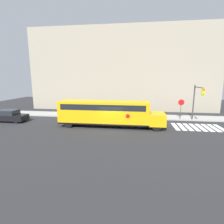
{
  "coord_description": "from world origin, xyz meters",
  "views": [
    {
      "loc": [
        2.64,
        -18.42,
        5.55
      ],
      "look_at": [
        -0.11,
        1.47,
        1.63
      ],
      "focal_mm": 28.0,
      "sensor_mm": 36.0,
      "label": 1
    }
  ],
  "objects_px": {
    "parked_car": "(10,116)",
    "traffic_light": "(197,98)",
    "school_bus": "(107,112)",
    "stop_sign": "(181,106)"
  },
  "relations": [
    {
      "from": "school_bus",
      "to": "parked_car",
      "type": "bearing_deg",
      "value": 177.56
    },
    {
      "from": "school_bus",
      "to": "stop_sign",
      "type": "xyz_separation_m",
      "value": [
        9.16,
        4.41,
        0.16
      ]
    },
    {
      "from": "school_bus",
      "to": "traffic_light",
      "type": "xyz_separation_m",
      "value": [
        10.72,
        3.37,
        1.42
      ]
    },
    {
      "from": "stop_sign",
      "to": "traffic_light",
      "type": "bearing_deg",
      "value": -33.57
    },
    {
      "from": "parked_car",
      "to": "stop_sign",
      "type": "xyz_separation_m",
      "value": [
        21.99,
        3.86,
        1.12
      ]
    },
    {
      "from": "school_bus",
      "to": "traffic_light",
      "type": "bearing_deg",
      "value": 17.44
    },
    {
      "from": "parked_car",
      "to": "stop_sign",
      "type": "height_order",
      "value": "stop_sign"
    },
    {
      "from": "parked_car",
      "to": "traffic_light",
      "type": "bearing_deg",
      "value": 6.83
    },
    {
      "from": "stop_sign",
      "to": "traffic_light",
      "type": "height_order",
      "value": "traffic_light"
    },
    {
      "from": "school_bus",
      "to": "traffic_light",
      "type": "relative_size",
      "value": 2.55
    }
  ]
}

